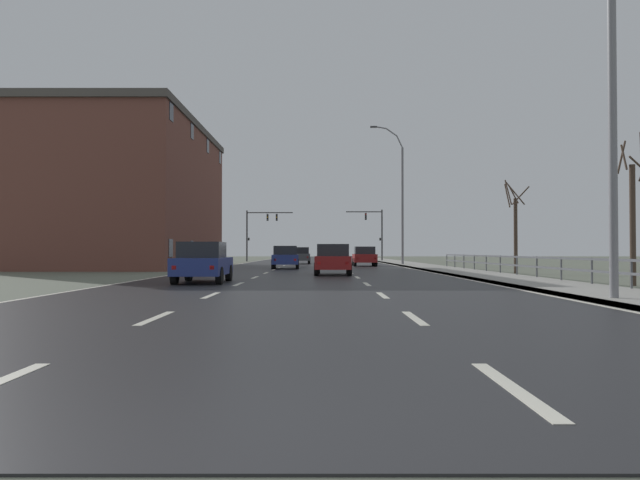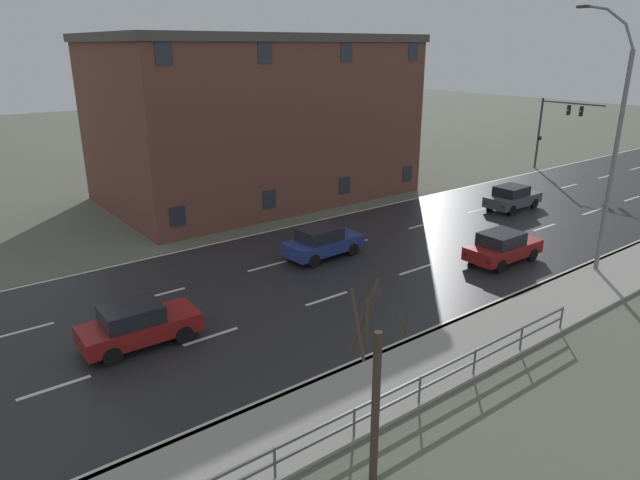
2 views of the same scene
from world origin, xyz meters
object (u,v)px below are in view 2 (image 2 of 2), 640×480
traffic_signal_left (555,122)px  car_far_right (512,197)px  car_distant (138,324)px  brick_building (255,118)px  street_lamp_midground (612,149)px  car_near_left (322,242)px  car_near_right (503,247)px

traffic_signal_left → car_far_right: size_ratio=1.43×
car_distant → brick_building: (-15.91, 14.66, 4.61)m
car_far_right → street_lamp_midground: bearing=-36.4°
car_near_left → car_far_right: size_ratio=1.01×
traffic_signal_left → car_far_right: traffic_signal_left is taller
street_lamp_midground → car_distant: bearing=-107.3°
car_far_right → brick_building: brick_building is taller
traffic_signal_left → car_distant: bearing=-78.6°
car_near_right → brick_building: bearing=-172.0°
traffic_signal_left → car_distant: (7.84, -38.73, -3.31)m
car_near_right → brick_building: size_ratio=0.20×
car_near_right → traffic_signal_left: bearing=116.9°
car_near_left → brick_building: 14.27m
car_near_left → brick_building: bearing=160.0°
street_lamp_midground → car_near_right: (-3.24, -2.57, -4.96)m
street_lamp_midground → car_near_right: street_lamp_midground is taller
street_lamp_midground → car_distant: (-6.13, -19.71, -4.96)m
car_far_right → car_near_right: size_ratio=1.01×
street_lamp_midground → car_near_left: (-9.17, -9.14, -4.96)m
car_near_left → traffic_signal_left: bearing=97.3°
traffic_signal_left → brick_building: (-8.07, -24.06, 1.30)m
car_near_right → car_distant: 17.38m
car_near_left → brick_building: (-12.87, 4.09, 4.61)m
traffic_signal_left → car_near_right: bearing=-63.6°
car_near_left → car_distant: bearing=-76.3°
street_lamp_midground → car_far_right: (-8.64, 6.00, -4.96)m
car_far_right → car_distant: (2.51, -25.71, 0.00)m
traffic_signal_left → car_near_left: traffic_signal_left is taller
street_lamp_midground → brick_building: street_lamp_midground is taller
car_near_left → car_near_right: size_ratio=1.01×
street_lamp_midground → car_far_right: size_ratio=2.85×
car_far_right → car_near_right: bearing=-59.4°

